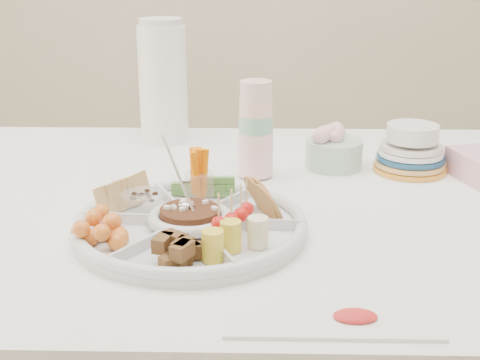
{
  "coord_description": "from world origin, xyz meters",
  "views": [
    {
      "loc": [
        0.01,
        -1.18,
        1.21
      ],
      "look_at": [
        -0.02,
        -0.07,
        0.82
      ],
      "focal_mm": 50.0,
      "sensor_mm": 36.0,
      "label": 1
    }
  ],
  "objects": [
    {
      "name": "party_tray",
      "position": [
        -0.1,
        -0.17,
        0.78
      ],
      "size": [
        0.41,
        0.41,
        0.04
      ],
      "primitive_type": "cylinder",
      "rotation": [
        0.0,
        0.0,
        -0.08
      ],
      "color": "white",
      "rests_on": "dining_table"
    },
    {
      "name": "bean_dip",
      "position": [
        -0.1,
        -0.17,
        0.79
      ],
      "size": [
        0.11,
        0.11,
        0.04
      ],
      "primitive_type": "cylinder",
      "rotation": [
        0.0,
        0.0,
        -0.08
      ],
      "color": "#501E0E",
      "rests_on": "party_tray"
    },
    {
      "name": "tortillas",
      "position": [
        0.02,
        -0.11,
        0.8
      ],
      "size": [
        0.1,
        0.1,
        0.06
      ],
      "primitive_type": null,
      "rotation": [
        0.0,
        0.0,
        -0.08
      ],
      "color": "#BE8E40",
      "rests_on": "party_tray"
    },
    {
      "name": "carrot_cucumber",
      "position": [
        -0.09,
        -0.04,
        0.82
      ],
      "size": [
        0.11,
        0.11,
        0.09
      ],
      "primitive_type": null,
      "rotation": [
        0.0,
        0.0,
        -0.08
      ],
      "color": "#FF7A00",
      "rests_on": "party_tray"
    },
    {
      "name": "pita_raisins",
      "position": [
        -0.2,
        -0.1,
        0.8
      ],
      "size": [
        0.11,
        0.11,
        0.06
      ],
      "primitive_type": null,
      "rotation": [
        0.0,
        0.0,
        -0.08
      ],
      "color": "tan",
      "rests_on": "party_tray"
    },
    {
      "name": "cherries",
      "position": [
        -0.21,
        -0.23,
        0.79
      ],
      "size": [
        0.13,
        0.13,
        0.05
      ],
      "primitive_type": null,
      "rotation": [
        0.0,
        0.0,
        -0.08
      ],
      "color": "orange",
      "rests_on": "party_tray"
    },
    {
      "name": "granola_chunks",
      "position": [
        -0.11,
        -0.3,
        0.79
      ],
      "size": [
        0.1,
        0.1,
        0.04
      ],
      "primitive_type": null,
      "rotation": [
        0.0,
        0.0,
        -0.08
      ],
      "color": "brown",
      "rests_on": "party_tray"
    },
    {
      "name": "banana_tomato",
      "position": [
        0.01,
        -0.24,
        0.82
      ],
      "size": [
        0.11,
        0.11,
        0.09
      ],
      "primitive_type": null,
      "rotation": [
        0.0,
        0.0,
        -0.08
      ],
      "color": "#F1EA68",
      "rests_on": "party_tray"
    },
    {
      "name": "cup_stack",
      "position": [
        0.01,
        0.13,
        0.86
      ],
      "size": [
        0.09,
        0.09,
        0.2
      ],
      "primitive_type": "cylinder",
      "rotation": [
        0.0,
        0.0,
        0.27
      ],
      "color": "silver",
      "rests_on": "dining_table"
    },
    {
      "name": "thermos",
      "position": [
        -0.21,
        0.39,
        0.91
      ],
      "size": [
        0.14,
        0.14,
        0.3
      ],
      "primitive_type": "cylinder",
      "rotation": [
        0.0,
        0.0,
        -0.24
      ],
      "color": "white",
      "rests_on": "dining_table"
    },
    {
      "name": "flower_bowl",
      "position": [
        0.18,
        0.19,
        0.8
      ],
      "size": [
        0.14,
        0.14,
        0.09
      ],
      "primitive_type": "cylinder",
      "rotation": [
        0.0,
        0.0,
        0.14
      ],
      "color": "#A4B8AD",
      "rests_on": "dining_table"
    },
    {
      "name": "plate_stack",
      "position": [
        0.34,
        0.17,
        0.81
      ],
      "size": [
        0.18,
        0.18,
        0.1
      ],
      "primitive_type": "cylinder",
      "rotation": [
        0.0,
        0.0,
        0.23
      ],
      "color": "yellow",
      "rests_on": "dining_table"
    },
    {
      "name": "placemat",
      "position": [
        0.11,
        -0.44,
        0.76
      ],
      "size": [
        0.28,
        0.09,
        0.01
      ],
      "primitive_type": "cube",
      "rotation": [
        0.0,
        0.0,
        -0.01
      ],
      "color": "white",
      "rests_on": "dining_table"
    }
  ]
}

